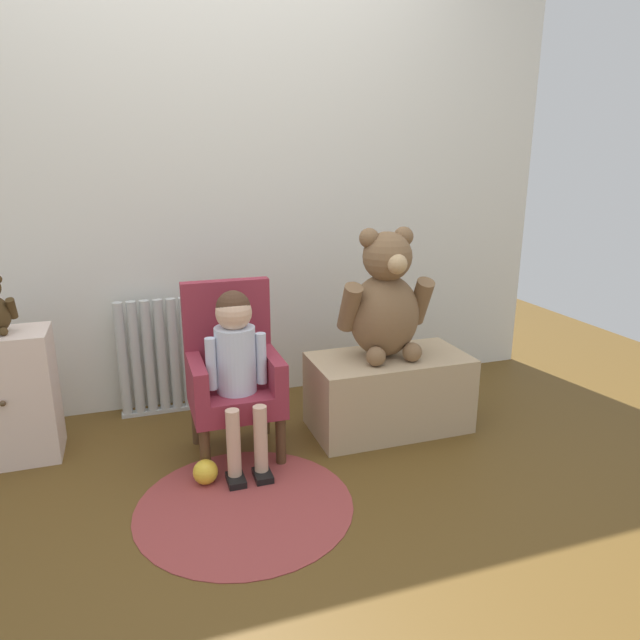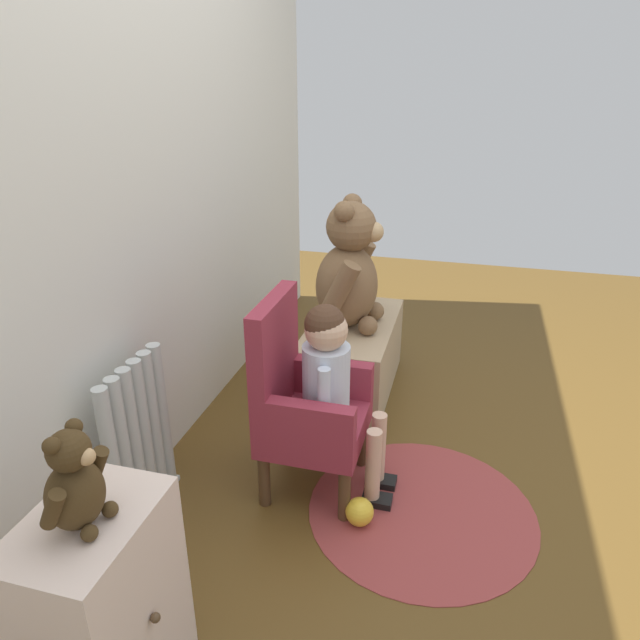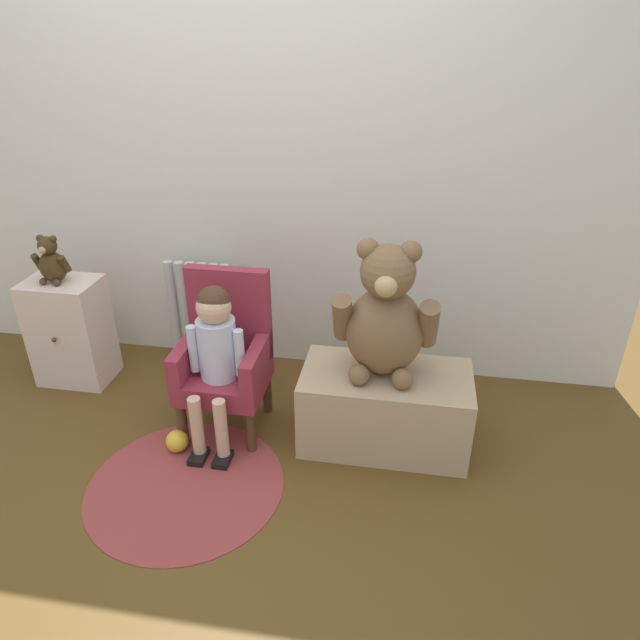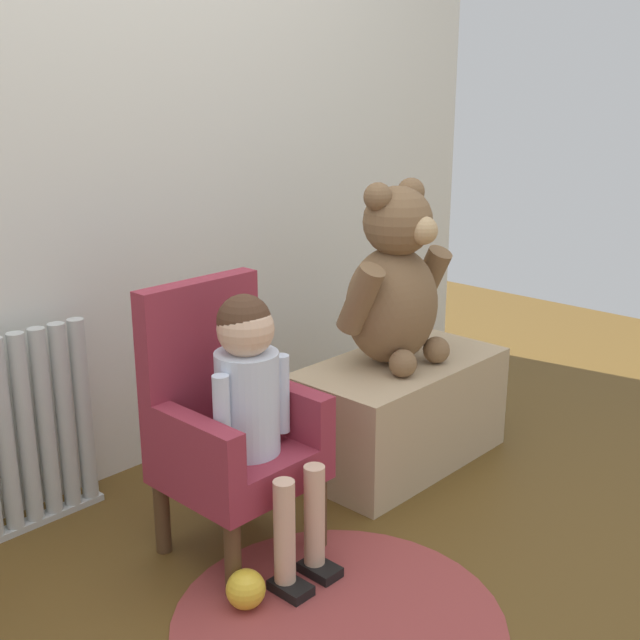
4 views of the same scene
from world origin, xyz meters
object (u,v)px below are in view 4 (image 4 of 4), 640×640
Objects in this scene: radiator at (36,429)px; toy_ball at (246,589)px; child_armchair at (227,424)px; child_figure at (254,392)px; large_teddy_bear at (394,285)px; low_bench at (400,411)px; floor_rug at (339,620)px.

radiator is 0.80m from toy_ball.
child_armchair reaches higher than child_figure.
child_armchair is 0.17m from child_figure.
radiator is at bearing 153.66° from large_teddy_bear.
large_teddy_bear reaches higher than low_bench.
child_figure is at bearing -171.86° from large_teddy_bear.
toy_ball is at bearing -123.59° from child_armchair.
radiator is at bearing 104.78° from floor_rug.
floor_rug is (-0.79, -0.43, -0.18)m from low_bench.
floor_rug is (-0.77, -0.45, -0.63)m from large_teddy_bear.
radiator reaches higher than toy_ball.
floor_rug is at bearing -75.22° from radiator.
child_armchair is at bearing 90.00° from child_figure.
child_armchair is at bearing -58.33° from radiator.
floor_rug is at bearing -60.55° from toy_ball.
large_teddy_bear is (0.72, -0.01, 0.26)m from child_armchair.
floor_rug is 0.24m from toy_ball.
child_figure reaches higher than low_bench.
large_teddy_bear reaches higher than child_figure.
child_figure is 1.01× the size of low_bench.
floor_rug is at bearing -151.44° from low_bench.
radiator is 5.94× the size of toy_ball.
low_bench is (0.74, -0.03, -0.18)m from child_armchair.
radiator reaches higher than low_bench.
large_teddy_bear reaches higher than child_armchair.
child_figure is 7.43× the size of toy_ball.
radiator is 0.79× the size of child_armchair.
low_bench reaches higher than toy_ball.
child_figure is at bearing 39.95° from toy_ball.
child_armchair is at bearing 83.49° from floor_rug.
low_bench is at bearing -41.57° from large_teddy_bear.
toy_ball is at bearing -79.74° from radiator.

